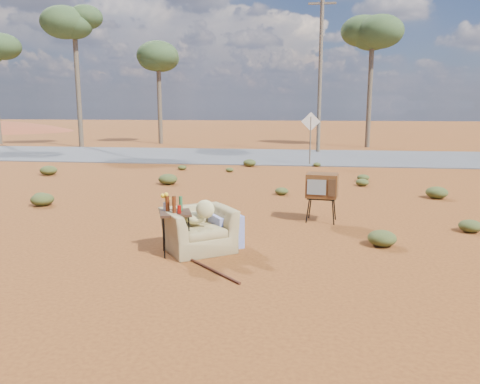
# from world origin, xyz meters

# --- Properties ---
(ground) EXTENTS (140.00, 140.00, 0.00)m
(ground) POSITION_xyz_m (0.00, 0.00, 0.00)
(ground) COLOR brown
(ground) RESTS_ON ground
(highway) EXTENTS (140.00, 7.00, 0.04)m
(highway) POSITION_xyz_m (0.00, 15.00, 0.02)
(highway) COLOR #565659
(highway) RESTS_ON ground
(armchair) EXTENTS (1.44, 1.43, 0.98)m
(armchair) POSITION_xyz_m (-0.47, 0.01, 0.46)
(armchair) COLOR #9A8554
(armchair) RESTS_ON ground
(tv_unit) EXTENTS (0.71, 0.60, 1.04)m
(tv_unit) POSITION_xyz_m (1.62, 2.26, 0.77)
(tv_unit) COLOR black
(tv_unit) RESTS_ON ground
(side_table) EXTENTS (0.64, 0.64, 1.01)m
(side_table) POSITION_xyz_m (-0.91, -0.30, 0.75)
(side_table) COLOR #3C2516
(side_table) RESTS_ON ground
(rusty_bar) EXTENTS (1.18, 1.18, 0.04)m
(rusty_bar) POSITION_xyz_m (-0.20, -0.97, 0.02)
(rusty_bar) COLOR #491D13
(rusty_bar) RESTS_ON ground
(road_sign) EXTENTS (0.78, 0.06, 2.19)m
(road_sign) POSITION_xyz_m (1.50, 12.00, 1.50)
(road_sign) COLOR brown
(road_sign) RESTS_ON ground
(eucalyptus_left) EXTENTS (3.20, 3.20, 8.10)m
(eucalyptus_left) POSITION_xyz_m (-12.00, 19.00, 6.92)
(eucalyptus_left) COLOR brown
(eucalyptus_left) RESTS_ON ground
(eucalyptus_near_left) EXTENTS (3.20, 3.20, 6.60)m
(eucalyptus_near_left) POSITION_xyz_m (-8.00, 22.00, 5.45)
(eucalyptus_near_left) COLOR brown
(eucalyptus_near_left) RESTS_ON ground
(eucalyptus_center) EXTENTS (3.20, 3.20, 7.60)m
(eucalyptus_center) POSITION_xyz_m (5.00, 21.00, 6.43)
(eucalyptus_center) COLOR brown
(eucalyptus_center) RESTS_ON ground
(utility_pole_center) EXTENTS (1.40, 0.20, 8.00)m
(utility_pole_center) POSITION_xyz_m (2.00, 17.50, 4.15)
(utility_pole_center) COLOR brown
(utility_pole_center) RESTS_ON ground
(scrub_patch) EXTENTS (17.49, 8.07, 0.33)m
(scrub_patch) POSITION_xyz_m (-0.82, 4.41, 0.14)
(scrub_patch) COLOR #424C21
(scrub_patch) RESTS_ON ground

